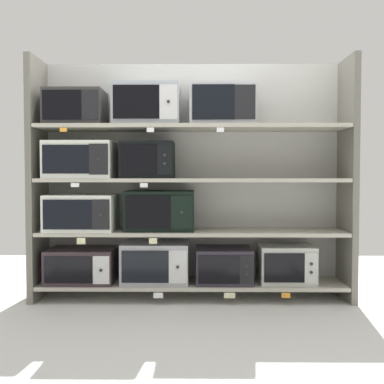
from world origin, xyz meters
name	(u,v)px	position (x,y,z in m)	size (l,w,h in m)	color
ground	(190,343)	(0.00, -1.00, -0.01)	(6.47, 6.00, 0.02)	silver
back_panel	(192,179)	(0.00, 0.23, 0.98)	(2.67, 0.04, 1.96)	#B2B2AD
upright_left	(37,179)	(-1.26, 0.00, 0.98)	(0.05, 0.43, 1.96)	#68645B
upright_right	(348,179)	(1.26, 0.00, 0.98)	(0.05, 0.43, 1.96)	#68645B
shelf_0	(192,284)	(0.00, 0.00, 0.12)	(2.47, 0.43, 0.03)	#ADA899
microwave_0	(82,265)	(-0.90, 0.00, 0.27)	(0.54, 0.41, 0.27)	#33262D
microwave_1	(156,262)	(-0.30, 0.00, 0.30)	(0.54, 0.40, 0.32)	#9FA0A7
microwave_2	(224,265)	(0.26, 0.00, 0.28)	(0.45, 0.40, 0.28)	#2C2633
microwave_3	(286,264)	(0.77, 0.00, 0.29)	(0.44, 0.36, 0.30)	#B9BDB5
price_tag_0	(158,295)	(-0.26, -0.22, 0.08)	(0.07, 0.00, 0.04)	white
price_tag_1	(230,296)	(0.29, -0.22, 0.08)	(0.09, 0.00, 0.04)	beige
price_tag_2	(286,295)	(0.73, -0.22, 0.08)	(0.07, 0.00, 0.04)	orange
shelf_1	(192,232)	(0.00, 0.00, 0.55)	(2.47, 0.43, 0.03)	#ADA899
microwave_4	(82,212)	(-0.90, 0.00, 0.71)	(0.55, 0.44, 0.29)	silver
microwave_5	(160,211)	(-0.26, 0.00, 0.72)	(0.56, 0.35, 0.32)	black
price_tag_3	(81,241)	(-0.86, -0.22, 0.50)	(0.07, 0.00, 0.05)	beige
price_tag_4	(153,241)	(-0.30, -0.22, 0.50)	(0.06, 0.00, 0.04)	beige
shelf_2	(192,180)	(0.00, 0.00, 0.97)	(2.47, 0.43, 0.03)	#ADA899
microwave_6	(81,160)	(-0.90, 0.00, 1.13)	(0.54, 0.43, 0.30)	silver
microwave_7	(148,160)	(-0.36, 0.00, 1.13)	(0.42, 0.38, 0.30)	black
price_tag_5	(75,185)	(-0.90, -0.22, 0.93)	(0.06, 0.00, 0.03)	white
price_tag_6	(144,185)	(-0.37, -0.22, 0.93)	(0.06, 0.00, 0.03)	white
shelf_3	(192,128)	(0.00, 0.00, 1.40)	(2.47, 0.43, 0.03)	#ADA899
microwave_8	(76,108)	(-0.94, 0.00, 1.55)	(0.46, 0.38, 0.28)	#343231
microwave_9	(147,105)	(-0.37, 0.00, 1.58)	(0.53, 0.37, 0.33)	#9EA6AF
microwave_10	(222,105)	(0.24, 0.00, 1.58)	(0.52, 0.34, 0.33)	#B8B9C1
price_tag_7	(63,130)	(-0.99, -0.22, 1.36)	(0.06, 0.00, 0.03)	orange
price_tag_8	(150,130)	(-0.32, -0.22, 1.36)	(0.06, 0.00, 0.04)	white
price_tag_9	(220,130)	(0.22, -0.22, 1.36)	(0.06, 0.00, 0.04)	white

